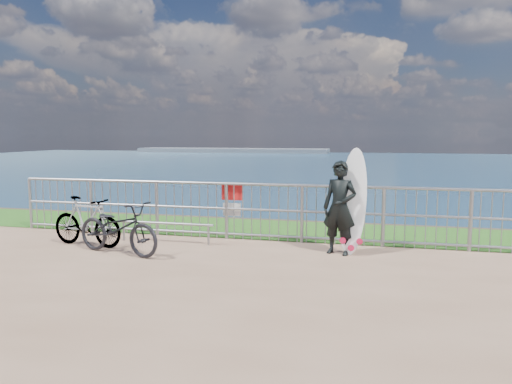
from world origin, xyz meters
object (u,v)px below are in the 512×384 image
(surfer, at_px, (340,208))
(bicycle_near, at_px, (118,228))
(surfboard, at_px, (353,205))
(bicycle_far, at_px, (87,221))

(surfer, relative_size, bicycle_near, 0.92)
(surfer, distance_m, surfboard, 0.24)
(bicycle_far, bearing_deg, surfboard, -73.52)
(surfer, bearing_deg, surfboard, 41.49)
(bicycle_near, height_order, bicycle_far, bicycle_far)
(surfer, bearing_deg, bicycle_far, -156.76)
(surfboard, distance_m, bicycle_far, 4.85)
(bicycle_near, bearing_deg, bicycle_far, 79.67)
(bicycle_near, relative_size, bicycle_far, 1.14)
(surfboard, bearing_deg, bicycle_near, -165.42)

